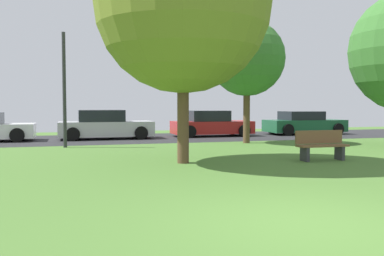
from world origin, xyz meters
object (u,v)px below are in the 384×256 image
object	(u,v)px
parked_car_silver	(105,126)
street_lamp_post	(64,90)
oak_tree_center	(247,58)
parked_car_red	(211,125)
park_bench	(321,145)
oak_tree_left	(183,5)
parked_car_green	(304,124)

from	to	relation	value
parked_car_silver	street_lamp_post	distance (m)	4.53
oak_tree_center	parked_car_red	size ratio (longest dim) A/B	1.27
park_bench	street_lamp_post	world-z (taller)	street_lamp_post
oak_tree_center	parked_car_red	world-z (taller)	oak_tree_center
oak_tree_left	street_lamp_post	world-z (taller)	oak_tree_left
parked_car_green	street_lamp_post	distance (m)	13.76
oak_tree_left	park_bench	xyz separation A→B (m)	(4.18, -0.57, -4.04)
park_bench	parked_car_red	bearing A→B (deg)	-89.71
parked_car_red	park_bench	world-z (taller)	parked_car_red
oak_tree_center	parked_car_green	world-z (taller)	oak_tree_center
oak_tree_left	parked_car_green	xyz separation A→B (m)	(9.71, 9.74, -3.89)
street_lamp_post	parked_car_silver	bearing A→B (deg)	64.09
park_bench	street_lamp_post	size ratio (longest dim) A/B	0.36
oak_tree_center	parked_car_silver	distance (m)	7.65
oak_tree_center	street_lamp_post	xyz separation A→B (m)	(-7.65, 0.15, -1.45)
parked_car_green	parked_car_silver	bearing A→B (deg)	-178.45
oak_tree_left	oak_tree_center	bearing A→B (deg)	51.60
park_bench	parked_car_green	bearing A→B (deg)	-118.23
parked_car_red	parked_car_green	size ratio (longest dim) A/B	0.95
parked_car_red	oak_tree_left	bearing A→B (deg)	-113.04
parked_car_red	parked_car_green	distance (m)	5.59
street_lamp_post	parked_car_green	bearing A→B (deg)	17.54
oak_tree_center	park_bench	xyz separation A→B (m)	(-0.16, -6.04, -3.23)
oak_tree_center	parked_car_red	bearing A→B (deg)	92.84
parked_car_green	street_lamp_post	bearing A→B (deg)	-162.46
oak_tree_left	parked_car_green	size ratio (longest dim) A/B	1.57
oak_tree_center	parked_car_silver	world-z (taller)	oak_tree_center
parked_car_silver	parked_car_red	xyz separation A→B (m)	(5.58, 0.26, -0.03)
parked_car_red	street_lamp_post	world-z (taller)	street_lamp_post
oak_tree_left	parked_car_green	distance (m)	14.29
oak_tree_left	oak_tree_center	xyz separation A→B (m)	(4.34, 5.47, -0.80)
parked_car_red	parked_car_green	bearing A→B (deg)	0.39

